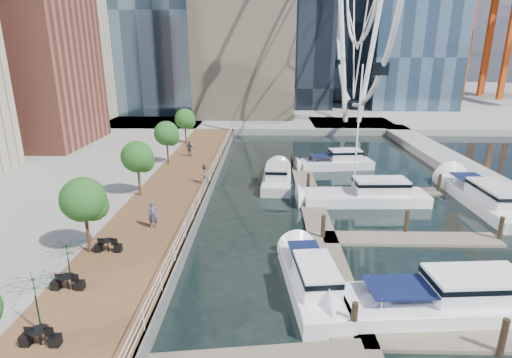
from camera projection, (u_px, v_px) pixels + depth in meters
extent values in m
plane|color=black|center=(284.00, 309.00, 20.00)|extent=(520.00, 520.00, 0.00)
cube|color=brown|center=(172.00, 197.00, 34.37)|extent=(6.00, 60.00, 1.00)
cube|color=#595954|center=(207.00, 197.00, 34.30)|extent=(0.25, 60.00, 1.00)
cube|color=gray|center=(269.00, 96.00, 117.18)|extent=(200.00, 114.00, 1.00)
cube|color=gray|center=(482.00, 181.00, 38.49)|extent=(4.00, 60.00, 1.00)
cube|color=gray|center=(352.00, 125.00, 69.16)|extent=(14.00, 12.00, 1.00)
cube|color=#6D6051|center=(319.00, 226.00, 29.45)|extent=(2.00, 32.00, 0.20)
cube|color=#6D6051|center=(487.00, 337.00, 17.87)|extent=(12.00, 2.00, 0.20)
cube|color=#6D6051|center=(410.00, 239.00, 27.41)|extent=(12.00, 2.00, 0.20)
cube|color=#6D6051|center=(373.00, 191.00, 36.95)|extent=(12.00, 2.00, 0.20)
cube|color=brown|center=(34.00, 65.00, 49.83)|extent=(12.00, 14.00, 20.00)
cube|color=#BCAD8E|center=(48.00, 36.00, 64.04)|extent=(14.00, 16.00, 28.00)
cylinder|color=white|center=(342.00, 43.00, 65.19)|extent=(0.80, 0.80, 26.00)
cylinder|color=white|center=(373.00, 43.00, 65.08)|extent=(0.80, 0.80, 26.00)
cylinder|color=#3F2B1C|center=(88.00, 233.00, 23.42)|extent=(0.20, 0.20, 2.40)
sphere|color=#265B1E|center=(83.00, 199.00, 22.79)|extent=(2.60, 2.60, 2.60)
cylinder|color=#3F2B1C|center=(139.00, 181.00, 32.96)|extent=(0.20, 0.20, 2.40)
sphere|color=#265B1E|center=(137.00, 157.00, 32.33)|extent=(2.60, 2.60, 2.60)
cylinder|color=#3F2B1C|center=(168.00, 153.00, 42.50)|extent=(0.20, 0.20, 2.40)
sphere|color=#265B1E|center=(166.00, 133.00, 41.87)|extent=(2.60, 2.60, 2.60)
cylinder|color=#3F2B1C|center=(186.00, 135.00, 52.04)|extent=(0.20, 0.20, 2.40)
sphere|color=#265B1E|center=(185.00, 119.00, 51.42)|extent=(2.60, 2.60, 2.60)
imported|color=#484960|center=(153.00, 215.00, 26.72)|extent=(0.79, 0.61, 1.92)
imported|color=#7F5F58|center=(204.00, 174.00, 35.94)|extent=(1.06, 1.14, 1.87)
imported|color=#333A40|center=(190.00, 149.00, 45.68)|extent=(1.14, 0.73, 1.81)
imported|color=#103D12|center=(37.00, 305.00, 16.42)|extent=(3.18, 3.23, 2.68)
imported|color=#0D3313|center=(69.00, 267.00, 19.46)|extent=(3.42, 3.46, 2.56)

